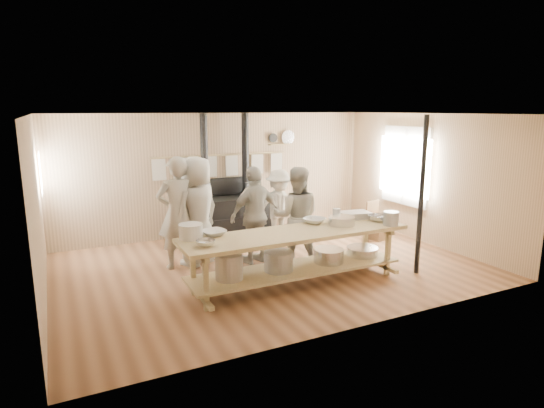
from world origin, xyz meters
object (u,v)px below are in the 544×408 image
(cook_left, at_px, (296,216))
(cook_right, at_px, (255,215))
(roasting_pan, at_px, (355,215))
(prep_table, at_px, (296,252))
(cook_center, at_px, (198,211))
(chair, at_px, (377,228))
(cook_far_left, at_px, (178,213))
(cook_by_window, at_px, (279,207))
(stove, at_px, (227,213))

(cook_left, xyz_separation_m, cook_right, (-0.58, 0.43, -0.00))
(cook_right, height_order, roasting_pan, cook_right)
(prep_table, relative_size, roasting_pan, 7.16)
(cook_center, relative_size, chair, 2.40)
(prep_table, distance_m, cook_right, 1.29)
(cook_far_left, distance_m, cook_by_window, 2.26)
(roasting_pan, bearing_deg, cook_right, 147.43)
(chair, bearing_deg, prep_table, -163.53)
(prep_table, relative_size, cook_center, 1.90)
(cook_center, bearing_deg, cook_far_left, -23.68)
(stove, bearing_deg, cook_left, -78.30)
(roasting_pan, bearing_deg, prep_table, -166.73)
(prep_table, relative_size, cook_by_window, 2.38)
(cook_right, bearing_deg, stove, -105.39)
(prep_table, bearing_deg, cook_center, 123.66)
(prep_table, relative_size, cook_left, 2.08)
(prep_table, distance_m, cook_left, 0.99)
(stove, relative_size, prep_table, 0.72)
(prep_table, bearing_deg, cook_right, 95.73)
(cook_far_left, distance_m, cook_left, 2.02)
(cook_far_left, distance_m, chair, 4.26)
(cook_center, relative_size, cook_by_window, 1.26)
(chair, bearing_deg, cook_far_left, 167.31)
(roasting_pan, bearing_deg, cook_left, 150.02)
(cook_right, height_order, chair, cook_right)
(stove, height_order, cook_by_window, stove)
(cook_by_window, distance_m, roasting_pan, 1.87)
(stove, xyz_separation_m, cook_center, (-1.06, -1.43, 0.43))
(cook_far_left, xyz_separation_m, cook_right, (1.29, -0.33, -0.10))
(cook_far_left, bearing_deg, stove, -134.70)
(cook_left, xyz_separation_m, cook_by_window, (0.32, 1.29, -0.11))
(stove, height_order, chair, stove)
(cook_left, bearing_deg, chair, -135.52)
(cook_far_left, distance_m, roasting_pan, 3.01)
(stove, height_order, cook_far_left, stove)
(stove, bearing_deg, cook_far_left, -134.31)
(cook_left, bearing_deg, prep_table, 89.05)
(cook_by_window, distance_m, chair, 2.16)
(cook_far_left, relative_size, chair, 2.43)
(cook_center, bearing_deg, prep_table, 95.89)
(stove, bearing_deg, chair, -29.12)
(stove, distance_m, cook_far_left, 2.08)
(cook_left, height_order, cook_right, cook_left)
(stove, xyz_separation_m, cook_far_left, (-1.42, -1.45, 0.44))
(chair, bearing_deg, stove, 139.50)
(cook_by_window, bearing_deg, cook_right, -136.36)
(cook_far_left, distance_m, cook_center, 0.36)
(chair, bearing_deg, cook_right, 173.22)
(cook_left, height_order, chair, cook_left)
(cook_left, xyz_separation_m, cook_center, (-1.52, 0.78, 0.08))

